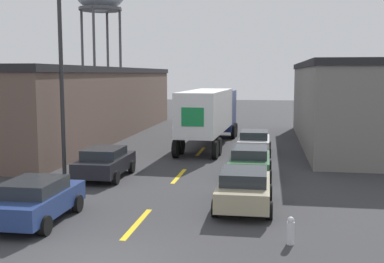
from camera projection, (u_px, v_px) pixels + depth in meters
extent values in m
cube|color=gold|center=(137.00, 223.00, 15.92)|extent=(0.20, 3.33, 0.01)
cube|color=gold|center=(179.00, 176.00, 23.33)|extent=(0.20, 3.33, 0.01)
cube|color=gold|center=(201.00, 151.00, 30.74)|extent=(0.20, 3.33, 0.01)
cube|color=brown|center=(76.00, 105.00, 37.77)|extent=(8.40, 29.54, 5.01)
cube|color=#232326|center=(75.00, 70.00, 37.45)|extent=(8.60, 29.74, 0.40)
cube|color=slate|center=(377.00, 107.00, 33.14)|extent=(10.27, 20.08, 5.34)
cube|color=#232326|center=(379.00, 65.00, 32.79)|extent=(10.47, 20.28, 0.40)
cube|color=navy|center=(220.00, 110.00, 37.64)|extent=(2.36, 3.14, 3.08)
cube|color=white|center=(206.00, 111.00, 31.44)|extent=(2.73, 9.10, 2.67)
cube|color=#198442|center=(193.00, 117.00, 27.04)|extent=(1.29, 0.09, 1.07)
cylinder|color=black|center=(235.00, 130.00, 37.96)|extent=(0.33, 1.10, 1.08)
cylinder|color=black|center=(206.00, 129.00, 38.43)|extent=(0.33, 1.10, 1.08)
cylinder|color=black|center=(233.00, 131.00, 36.78)|extent=(0.33, 1.10, 1.08)
cylinder|color=black|center=(203.00, 131.00, 37.24)|extent=(0.33, 1.10, 1.08)
cylinder|color=black|center=(219.00, 146.00, 29.20)|extent=(0.33, 1.10, 1.08)
cylinder|color=black|center=(181.00, 145.00, 29.66)|extent=(0.33, 1.10, 1.08)
cylinder|color=black|center=(215.00, 150.00, 27.84)|extent=(0.33, 1.10, 1.08)
cylinder|color=black|center=(176.00, 149.00, 28.30)|extent=(0.33, 1.10, 1.08)
cube|color=silver|center=(254.00, 143.00, 29.70)|extent=(1.86, 4.11, 0.69)
cube|color=#23282D|center=(254.00, 135.00, 29.51)|extent=(1.63, 2.14, 0.45)
cylinder|color=black|center=(269.00, 146.00, 30.84)|extent=(0.22, 0.62, 0.62)
cylinder|color=black|center=(240.00, 146.00, 31.13)|extent=(0.22, 0.62, 0.62)
cylinder|color=black|center=(269.00, 153.00, 28.34)|extent=(0.22, 0.62, 0.62)
cylinder|color=black|center=(238.00, 152.00, 28.63)|extent=(0.22, 0.62, 0.62)
cube|color=#2D5B38|center=(250.00, 163.00, 23.05)|extent=(1.86, 4.11, 0.69)
cube|color=#23282D|center=(250.00, 152.00, 22.87)|extent=(1.63, 2.14, 0.45)
cylinder|color=black|center=(269.00, 166.00, 24.20)|extent=(0.22, 0.62, 0.62)
cylinder|color=black|center=(232.00, 165.00, 24.49)|extent=(0.22, 0.62, 0.62)
cylinder|color=black|center=(269.00, 177.00, 21.70)|extent=(0.22, 0.62, 0.62)
cylinder|color=black|center=(228.00, 175.00, 21.99)|extent=(0.22, 0.62, 0.62)
cube|color=navy|center=(36.00, 202.00, 16.07)|extent=(1.86, 4.11, 0.69)
cube|color=#23282D|center=(34.00, 187.00, 15.88)|extent=(1.63, 2.14, 0.45)
cylinder|color=black|center=(78.00, 204.00, 17.22)|extent=(0.22, 0.62, 0.62)
cylinder|color=black|center=(29.00, 201.00, 17.51)|extent=(0.22, 0.62, 0.62)
cylinder|color=black|center=(45.00, 226.00, 14.72)|extent=(0.22, 0.62, 0.62)
cube|color=tan|center=(244.00, 191.00, 17.69)|extent=(1.86, 4.11, 0.69)
cube|color=#23282D|center=(244.00, 176.00, 17.50)|extent=(1.63, 2.14, 0.45)
cylinder|color=black|center=(269.00, 192.00, 18.83)|extent=(0.22, 0.62, 0.62)
cylinder|color=black|center=(222.00, 191.00, 19.12)|extent=(0.22, 0.62, 0.62)
cylinder|color=black|center=(269.00, 211.00, 16.33)|extent=(0.22, 0.62, 0.62)
cylinder|color=black|center=(215.00, 208.00, 16.62)|extent=(0.22, 0.62, 0.62)
cube|color=black|center=(105.00, 164.00, 22.87)|extent=(1.86, 4.11, 0.69)
cube|color=#23282D|center=(104.00, 153.00, 22.68)|extent=(1.63, 2.14, 0.45)
cylinder|color=black|center=(132.00, 167.00, 24.01)|extent=(0.22, 0.62, 0.62)
cylinder|color=black|center=(96.00, 166.00, 24.30)|extent=(0.22, 0.62, 0.62)
cylinder|color=black|center=(116.00, 178.00, 21.51)|extent=(0.22, 0.62, 0.62)
cylinder|color=black|center=(76.00, 176.00, 21.80)|extent=(0.22, 0.62, 0.62)
cylinder|color=#47474C|center=(121.00, 63.00, 53.17)|extent=(0.28, 0.28, 12.19)
cylinder|color=#47474C|center=(108.00, 64.00, 55.67)|extent=(0.28, 0.28, 12.19)
cylinder|color=#47474C|center=(83.00, 63.00, 53.86)|extent=(0.28, 0.28, 12.19)
cylinder|color=#47474C|center=(94.00, 63.00, 51.35)|extent=(0.28, 0.28, 12.19)
cylinder|color=#4C4C51|center=(100.00, 9.00, 52.81)|extent=(4.69, 4.69, 0.30)
cylinder|color=#2D2D30|center=(62.00, 83.00, 23.36)|extent=(0.20, 0.20, 8.95)
cylinder|color=silver|center=(291.00, 233.00, 13.96)|extent=(0.22, 0.22, 0.67)
sphere|color=silver|center=(291.00, 220.00, 13.91)|extent=(0.20, 0.20, 0.20)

